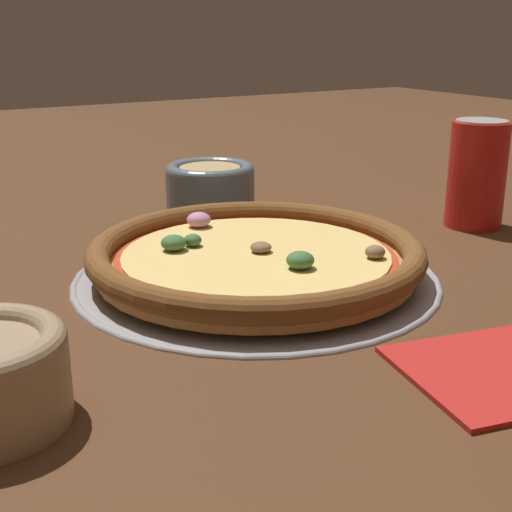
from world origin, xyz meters
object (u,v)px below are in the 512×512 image
pizza (256,255)px  napkin (503,368)px  bowl_near (210,185)px  beverage_can (477,174)px  pizza_tray (256,275)px

pizza → napkin: bearing=10.9°
bowl_near → beverage_can: beverage_can is taller
bowl_near → napkin: bowl_near is taller
napkin → pizza: bearing=-169.1°
pizza_tray → beverage_can: 0.32m
beverage_can → bowl_near: bearing=-133.5°
pizza → bowl_near: bowl_near is taller
beverage_can → pizza: bearing=-85.5°
bowl_near → napkin: bearing=-3.7°
pizza → bowl_near: (-0.25, 0.08, 0.01)m
bowl_near → napkin: (0.50, -0.03, -0.03)m
bowl_near → beverage_can: bearing=46.5°
pizza_tray → napkin: (0.25, 0.05, 0.00)m
bowl_near → pizza_tray: bearing=-18.0°
bowl_near → beverage_can: 0.32m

